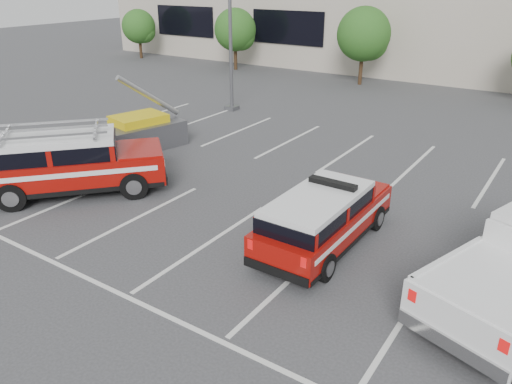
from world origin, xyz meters
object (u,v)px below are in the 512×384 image
convention_building (488,3)px  ladder_suv (71,167)px  tree_left (236,31)px  utility_rig (137,133)px  tree_mid_left (365,36)px  fire_chief_suv (324,222)px  light_pole_left (230,6)px  tree_far_left (140,28)px

convention_building → ladder_suv: (-6.02, -31.58, -3.83)m
tree_left → utility_rig: (7.33, -17.22, -2.16)m
tree_mid_left → fire_chief_suv: size_ratio=1.00×
light_pole_left → utility_rig: size_ratio=2.71×
tree_far_left → ladder_suv: (19.07, -21.76, -1.61)m
tree_mid_left → fire_chief_suv: 21.82m
light_pole_left → ladder_suv: bearing=-79.6°
tree_mid_left → ladder_suv: (-0.93, -21.76, -2.15)m
tree_far_left → utility_rig: (17.33, -17.22, -1.89)m
tree_far_left → light_pole_left: (16.91, -10.05, 2.68)m
convention_building → ladder_suv: bearing=-100.8°
convention_building → utility_rig: size_ratio=15.90×
ladder_suv → utility_rig: utility_rig is taller
tree_far_left → tree_left: 10.00m
tree_left → fire_chief_suv: size_ratio=0.91×
tree_mid_left → light_pole_left: light_pole_left is taller
tree_far_left → tree_mid_left: size_ratio=0.82×
fire_chief_suv → utility_rig: size_ratio=1.29×
fire_chief_suv → tree_mid_left: bearing=110.7°
convention_building → tree_far_left: convention_building is taller
convention_building → tree_mid_left: convention_building is taller
convention_building → tree_left: bearing=-146.9°
tree_mid_left → tree_far_left: bearing=-180.0°
tree_mid_left → light_pole_left: (-3.09, -10.05, 2.14)m
fire_chief_suv → ladder_suv: bearing=-170.0°
tree_left → ladder_suv: bearing=-67.4°
convention_building → utility_rig: 28.43m
fire_chief_suv → tree_far_left: bearing=144.0°
convention_building → tree_far_left: bearing=-158.6°
light_pole_left → tree_far_left: bearing=149.3°
tree_left → ladder_suv: size_ratio=0.78×
tree_mid_left → fire_chief_suv: (7.48, -20.36, -2.34)m
convention_building → tree_left: 18.11m
tree_mid_left → light_pole_left: bearing=-107.1°
utility_rig → tree_left: bearing=127.4°
light_pole_left → tree_mid_left: bearing=72.9°
convention_building → tree_far_left: 27.03m
convention_building → tree_far_left: size_ratio=15.04×
tree_mid_left → fire_chief_suv: tree_mid_left is taller
tree_mid_left → utility_rig: bearing=-98.8°
convention_building → light_pole_left: size_ratio=5.86×
ladder_suv → fire_chief_suv: bearing=51.3°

